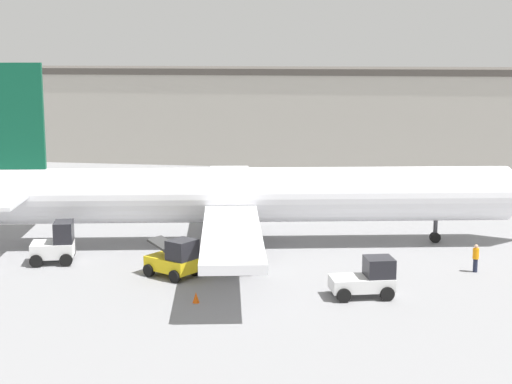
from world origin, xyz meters
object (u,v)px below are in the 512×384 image
ground_crew_worker (476,257)px  safety_cone_near (196,297)px  pushback_tug (367,279)px  airplane (240,195)px  baggage_tug (56,244)px  belt_loader_truck (175,259)px

ground_crew_worker → safety_cone_near: ground_crew_worker is taller
pushback_tug → airplane: bearing=114.8°
airplane → baggage_tug: airplane is taller
pushback_tug → belt_loader_truck: bearing=154.1°
ground_crew_worker → baggage_tug: bearing=-83.5°
baggage_tug → safety_cone_near: bearing=-48.0°
airplane → safety_cone_near: 12.68m
belt_loader_truck → safety_cone_near: 4.94m
pushback_tug → safety_cone_near: (-8.51, -2.45, -0.69)m
baggage_tug → airplane: bearing=14.8°
airplane → baggage_tug: (-10.08, -6.24, -2.17)m
airplane → baggage_tug: size_ratio=13.25×
ground_crew_worker → pushback_tug: pushback_tug is taller
ground_crew_worker → safety_cone_near: size_ratio=2.97×
safety_cone_near → belt_loader_truck: bearing=117.6°
safety_cone_near → baggage_tug: bearing=149.0°
airplane → safety_cone_near: (0.00, -12.31, -3.02)m
baggage_tug → ground_crew_worker: bearing=-12.2°
belt_loader_truck → pushback_tug: (10.78, -1.87, -0.08)m
belt_loader_truck → safety_cone_near: bearing=-34.2°
ground_crew_worker → pushback_tug: (-6.04, -5.66, 0.09)m
airplane → pushback_tug: size_ratio=11.19×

